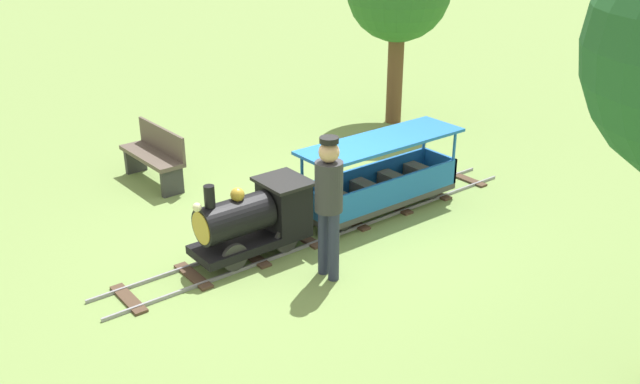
{
  "coord_description": "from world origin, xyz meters",
  "views": [
    {
      "loc": [
        -6.02,
        4.62,
        3.88
      ],
      "look_at": [
        0.0,
        -0.1,
        0.55
      ],
      "focal_mm": 38.47,
      "sensor_mm": 36.0,
      "label": 1
    }
  ],
  "objects_px": {
    "conductor_person": "(329,197)",
    "locomotive": "(256,217)",
    "passenger_car": "(381,182)",
    "park_bench": "(155,155)"
  },
  "relations": [
    {
      "from": "locomotive",
      "to": "park_bench",
      "type": "bearing_deg",
      "value": -1.28
    },
    {
      "from": "locomotive",
      "to": "conductor_person",
      "type": "bearing_deg",
      "value": -158.45
    },
    {
      "from": "locomotive",
      "to": "park_bench",
      "type": "relative_size",
      "value": 1.1
    },
    {
      "from": "conductor_person",
      "to": "locomotive",
      "type": "bearing_deg",
      "value": 21.55
    },
    {
      "from": "conductor_person",
      "to": "park_bench",
      "type": "xyz_separation_m",
      "value": [
        3.66,
        0.29,
        -0.54
      ]
    },
    {
      "from": "locomotive",
      "to": "conductor_person",
      "type": "height_order",
      "value": "conductor_person"
    },
    {
      "from": "park_bench",
      "to": "locomotive",
      "type": "bearing_deg",
      "value": 178.72
    },
    {
      "from": "passenger_car",
      "to": "conductor_person",
      "type": "distance_m",
      "value": 1.9
    },
    {
      "from": "locomotive",
      "to": "park_bench",
      "type": "xyz_separation_m",
      "value": [
        2.76,
        -0.06,
        -0.07
      ]
    },
    {
      "from": "locomotive",
      "to": "passenger_car",
      "type": "xyz_separation_m",
      "value": [
        0.0,
        -1.95,
        -0.06
      ]
    }
  ]
}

